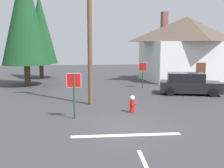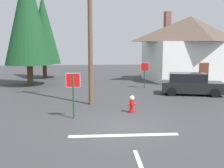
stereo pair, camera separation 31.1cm
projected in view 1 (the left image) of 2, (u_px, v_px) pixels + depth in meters
name	position (u px, v px, depth m)	size (l,w,h in m)	color
ground_plane	(124.00, 126.00, 11.83)	(80.00, 80.00, 0.10)	#38383A
lane_stop_bar	(126.00, 135.00, 10.48)	(4.43, 0.30, 0.01)	silver
stop_sign_near	(74.00, 87.00, 12.68)	(0.70, 0.08, 2.26)	#1E4C28
fire_hydrant	(132.00, 104.00, 14.09)	(0.46, 0.40, 0.92)	red
utility_pole	(90.00, 19.00, 15.38)	(1.60, 0.28, 9.89)	brown
stop_sign_far	(143.00, 70.00, 22.35)	(0.71, 0.08, 2.17)	#1E4C28
house	(186.00, 47.00, 27.66)	(10.01, 7.18, 7.19)	silver
parked_car	(189.00, 84.00, 19.48)	(4.71, 2.95, 1.60)	black
pine_tree_tall_left	(40.00, 30.00, 28.79)	(3.67, 3.67, 9.17)	#4C3823
pine_tree_mid_left	(25.00, 15.00, 22.98)	(4.26, 4.26, 10.65)	#4C3823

